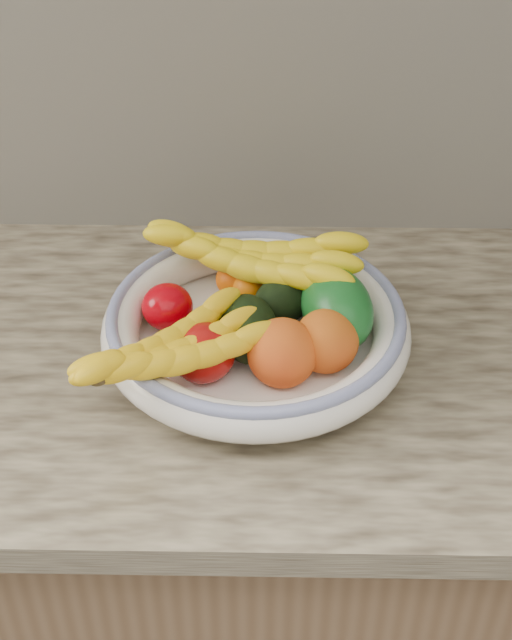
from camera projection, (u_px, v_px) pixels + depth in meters
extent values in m
cube|color=brown|center=(256.00, 568.00, 1.46)|extent=(2.40, 0.62, 0.86)
cube|color=tan|center=(256.00, 358.00, 1.18)|extent=(2.44, 0.66, 0.04)
cube|color=beige|center=(260.00, 72.00, 1.26)|extent=(2.40, 0.02, 0.50)
cylinder|color=white|center=(256.00, 352.00, 1.15)|extent=(0.13, 0.13, 0.02)
cylinder|color=white|center=(256.00, 343.00, 1.14)|extent=(0.32, 0.32, 0.01)
torus|color=white|center=(256.00, 327.00, 1.12)|extent=(0.39, 0.39, 0.05)
torus|color=#344293|center=(256.00, 314.00, 1.11)|extent=(0.37, 0.37, 0.02)
ellipsoid|color=#E65D04|center=(235.00, 279.00, 1.20)|extent=(0.06, 0.06, 0.05)
ellipsoid|color=#ED5504|center=(280.00, 280.00, 1.19)|extent=(0.07, 0.07, 0.05)
ellipsoid|color=orange|center=(250.00, 287.00, 1.18)|extent=(0.05, 0.05, 0.04)
ellipsoid|color=#B5000A|center=(167.00, 307.00, 1.13)|extent=(0.07, 0.07, 0.06)
ellipsoid|color=#A30D0B|center=(202.00, 352.00, 1.06)|extent=(0.08, 0.08, 0.07)
ellipsoid|color=black|center=(248.00, 329.00, 1.10)|extent=(0.09, 0.12, 0.07)
ellipsoid|color=black|center=(285.00, 298.00, 1.15)|extent=(0.11, 0.11, 0.06)
ellipsoid|color=#0F5119|center=(337.00, 308.00, 1.11)|extent=(0.14, 0.16, 0.11)
ellipsoid|color=orange|center=(282.00, 353.00, 1.06)|extent=(0.10, 0.10, 0.08)
ellipsoid|color=orange|center=(326.00, 341.00, 1.07)|extent=(0.10, 0.10, 0.08)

